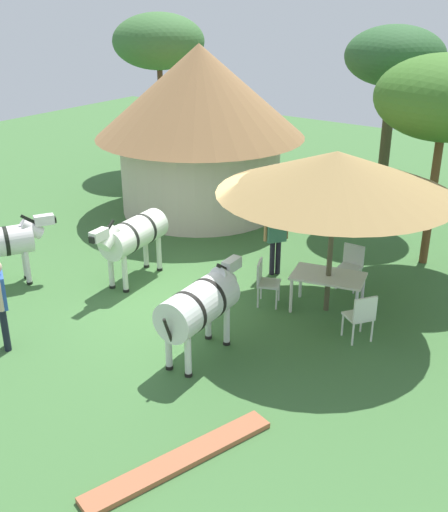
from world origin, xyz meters
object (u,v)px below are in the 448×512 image
Objects in this scene: guest_beside_umbrella at (276,234)px; zebra_nearest_camera at (132,236)px; patio_chair_west_end at (265,280)px; acacia_tree_far_lawn at (394,59)px; patio_dining_table at (328,279)px; zebra_toward_hut at (200,305)px; patio_chair_near_lawn at (361,315)px; standing_watcher at (0,297)px; thatched_hut at (200,120)px; acacia_tree_right_background at (159,42)px; acacia_tree_behind_hut at (446,98)px; patio_chair_near_hut at (351,263)px; shade_umbrella at (336,173)px.

guest_beside_umbrella is 0.68× the size of zebra_nearest_camera.
zebra_nearest_camera is at bearing -99.72° from patio_chair_west_end.
acacia_tree_far_lawn is at bearing 31.16° from guest_beside_umbrella.
zebra_toward_hut is (-1.00, -2.67, 0.31)m from patio_dining_table.
patio_chair_near_lawn is at bearing -83.45° from guest_beside_umbrella.
standing_watcher reaches higher than patio_chair_near_lawn.
thatched_hut is at bearing 149.42° from patio_dining_table.
acacia_tree_right_background reaches higher than zebra_toward_hut.
zebra_toward_hut is (4.55, -5.95, -1.53)m from thatched_hut.
acacia_tree_right_background reaches higher than patio_chair_west_end.
acacia_tree_far_lawn is (8.10, -0.56, -0.00)m from acacia_tree_right_background.
acacia_tree_behind_hut reaches higher than zebra_nearest_camera.
acacia_tree_behind_hut reaches higher than patio_chair_near_hut.
standing_watcher is (-2.19, -5.27, 0.06)m from guest_beside_umbrella.
guest_beside_umbrella is at bearing 100.17° from standing_watcher.
standing_watcher is at bearing 85.40° from zebra_nearest_camera.
patio_chair_near_hut and patio_chair_near_lawn have the same top height.
thatched_hut is 2.55× the size of zebra_toward_hut.
standing_watcher is at bearing 52.85° from patio_chair_near_hut.
patio_dining_table is 0.91× the size of standing_watcher.
patio_chair_west_end is at bearing -116.15° from acacia_tree_behind_hut.
patio_chair_near_hut is 2.18m from patio_chair_near_lawn.
zebra_toward_hut reaches higher than patio_chair_near_hut.
acacia_tree_right_background is (-10.34, 6.76, 3.60)m from patio_chair_near_lawn.
zebra_toward_hut is at bearing -110.61° from patio_dining_table.
thatched_hut is 1.13× the size of acacia_tree_far_lawn.
patio_chair_west_end is 0.58× the size of guest_beside_umbrella.
acacia_tree_right_background is 1.02× the size of acacia_tree_far_lawn.
guest_beside_umbrella is 0.31× the size of acacia_tree_right_background.
acacia_tree_behind_hut is at bearing 77.20° from patio_dining_table.
acacia_tree_far_lawn reaches higher than guest_beside_umbrella.
zebra_toward_hut is 12.49m from acacia_tree_right_background.
acacia_tree_far_lawn is (-1.24, 5.51, 3.47)m from patio_dining_table.
zebra_nearest_camera is (-3.93, -1.16, 0.36)m from patio_dining_table.
patio_chair_near_lawn is at bearing 60.87° from patio_chair_west_end.
shade_umbrella is 0.94× the size of acacia_tree_behind_hut.
standing_watcher reaches higher than guest_beside_umbrella.
patio_dining_table is 2.87m from zebra_toward_hut.
acacia_tree_far_lawn is (-0.23, 8.18, 3.16)m from zebra_toward_hut.
acacia_tree_right_background is at bearing 150.28° from standing_watcher.
acacia_tree_far_lawn is at bearing 88.89° from zebra_toward_hut.
patio_chair_near_hut and patio_chair_west_end have the same top height.
thatched_hut is 2.48× the size of zebra_nearest_camera.
shade_umbrella is 2.53m from patio_chair_near_hut.
patio_dining_table is 1.67× the size of patio_chair_west_end.
patio_chair_near_hut is at bearing 73.73° from zebra_toward_hut.
shade_umbrella is 2.77× the size of guest_beside_umbrella.
shade_umbrella is 3.36m from zebra_toward_hut.
thatched_hut reaches higher than patio_chair_near_hut.
acacia_tree_far_lawn reaches higher than patio_dining_table.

